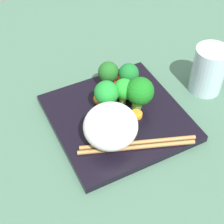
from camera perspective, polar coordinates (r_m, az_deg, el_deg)
name	(u,v)px	position (r cm, az deg, el deg)	size (l,w,h in cm)	color
ground_plane	(118,124)	(67.61, 0.92, -1.90)	(110.00, 110.00, 2.00)	#426752
square_plate	(118,118)	(66.36, 0.94, -0.91)	(24.00, 24.00, 1.40)	black
rice_mound	(111,126)	(59.28, -0.23, -2.31)	(9.63, 9.38, 7.01)	white
broccoli_floret_0	(129,75)	(68.76, 2.77, 6.08)	(3.99, 3.99, 6.13)	#68AB4C
broccoli_floret_1	(124,90)	(65.51, 1.96, 3.69)	(4.06, 4.06, 5.88)	#6DAC4F
broccoli_floret_2	(107,94)	(63.93, -0.90, 3.01)	(4.59, 4.59, 6.78)	#7FB84E
broccoli_floret_3	(108,72)	(69.49, -0.58, 6.50)	(4.19, 4.19, 5.78)	#67A443
broccoli_floret_4	(139,91)	(64.67, 4.50, 3.38)	(5.30, 5.30, 7.11)	#579346
carrot_slice_0	(118,93)	(69.63, 0.97, 3.16)	(2.59, 2.59, 0.79)	orange
carrot_slice_1	(101,99)	(68.44, -1.83, 2.18)	(2.85, 2.85, 0.75)	orange
carrot_slice_2	(142,95)	(69.70, 5.00, 2.79)	(3.13, 3.13, 0.42)	orange
carrot_slice_3	(124,113)	(65.82, 2.00, -0.16)	(2.04, 2.04, 0.62)	orange
carrot_slice_4	(136,115)	(65.52, 4.03, -0.43)	(2.21, 2.21, 0.80)	orange
pepper_chunk_0	(119,82)	(71.62, 1.15, 4.95)	(2.09, 2.07, 1.40)	red
chicken_piece_0	(103,89)	(69.63, -1.56, 3.73)	(2.62, 2.47, 1.83)	tan
chicken_piece_1	(128,94)	(68.72, 2.65, 2.97)	(3.22, 2.69, 1.78)	tan
chopstick_pair	(136,145)	(60.73, 3.99, -5.46)	(8.38, 19.87, 0.77)	#9D723C
drinking_glass	(208,69)	(72.80, 15.38, 6.77)	(6.67, 6.67, 9.91)	silver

